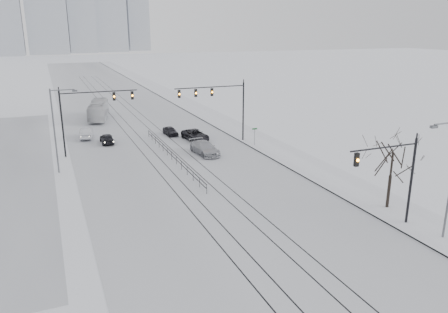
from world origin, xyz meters
TOP-DOWN VIEW (x-y plane):
  - ground at (0.00, 0.00)m, footprint 500.00×500.00m
  - road at (0.00, 60.00)m, footprint 22.00×260.00m
  - sidewalk_east at (13.50, 60.00)m, footprint 5.00×260.00m
  - curb at (11.05, 60.00)m, footprint 0.10×260.00m
  - tram_rails at (-0.00, 40.00)m, footprint 5.30×180.00m
  - skyline at (5.02, 273.63)m, footprint 96.00×48.00m
  - traffic_mast_near at (10.79, 6.00)m, footprint 6.10×0.37m
  - traffic_mast_ne at (8.15, 34.99)m, footprint 9.60×0.37m
  - traffic_mast_nw at (-8.52, 36.00)m, footprint 9.10×0.37m
  - street_light_west at (-12.20, 30.00)m, footprint 2.73×0.25m
  - bare_tree at (13.20, 9.00)m, footprint 4.40×4.40m
  - median_fence at (0.00, 30.00)m, footprint 0.06×24.00m
  - street_sign at (11.80, 32.00)m, footprint 0.70×0.06m
  - sedan_sb_inner at (-5.98, 40.62)m, footprint 1.60×3.96m
  - sedan_sb_outer at (-8.24, 44.65)m, footprint 2.30×4.67m
  - sedan_nb_front at (5.54, 37.73)m, footprint 2.92×5.47m
  - sedan_nb_right at (4.39, 30.72)m, footprint 2.77×5.59m
  - sedan_nb_far at (3.17, 41.99)m, footprint 1.73×3.69m
  - box_truck at (-4.96, 57.86)m, footprint 4.74×11.21m

SIDE VIEW (x-z plane):
  - ground at x=0.00m, z-range 0.00..0.00m
  - road at x=0.00m, z-range 0.00..0.02m
  - tram_rails at x=0.00m, z-range 0.02..0.03m
  - curb at x=11.05m, z-range 0.00..0.12m
  - sidewalk_east at x=13.50m, z-range 0.00..0.16m
  - median_fence at x=0.00m, z-range 0.03..1.03m
  - sedan_nb_far at x=3.17m, z-range 0.00..1.22m
  - sedan_sb_inner at x=-5.98m, z-range 0.00..1.35m
  - sedan_nb_front at x=5.54m, z-range 0.00..1.46m
  - sedan_sb_outer at x=-8.24m, z-range 0.00..1.47m
  - sedan_nb_right at x=4.39m, z-range 0.00..1.56m
  - box_truck at x=-4.96m, z-range 0.00..3.04m
  - street_sign at x=11.80m, z-range 0.41..2.81m
  - bare_tree at x=13.20m, z-range 1.44..7.54m
  - traffic_mast_near at x=10.79m, z-range 1.06..8.06m
  - street_light_west at x=-12.20m, z-range 0.71..9.71m
  - traffic_mast_nw at x=-8.52m, z-range 1.57..9.57m
  - traffic_mast_ne at x=8.15m, z-range 1.76..9.76m
  - skyline at x=5.02m, z-range -5.35..66.65m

